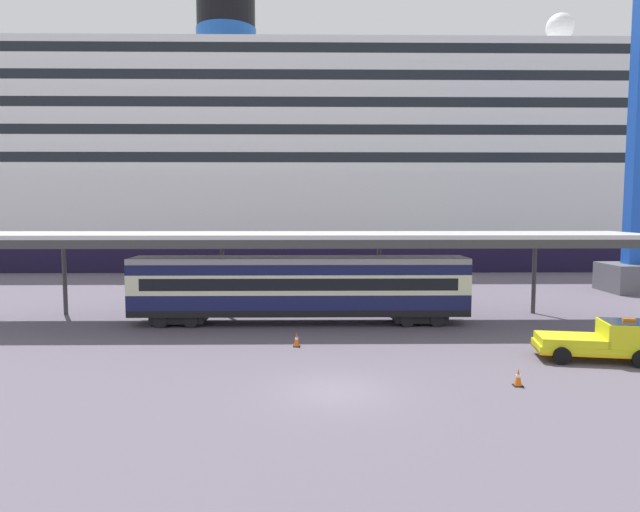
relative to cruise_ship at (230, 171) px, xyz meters
name	(u,v)px	position (x,y,z in m)	size (l,w,h in m)	color
ground_plane	(336,391)	(12.13, -54.72, -12.12)	(400.00, 400.00, 0.00)	#5B5361
cruise_ship	(230,171)	(0.00, 0.00, 0.00)	(158.99, 30.55, 36.96)	black
platform_canopy	(300,237)	(10.42, -41.73, -6.78)	(41.92, 6.07, 5.55)	silver
train_carriage	(300,286)	(10.42, -42.12, -9.82)	(20.38, 2.81, 4.11)	black
service_truck	(606,340)	(24.84, -50.61, -11.13)	(5.48, 2.95, 2.02)	yellow
traffic_cone_near	(297,340)	(10.39, -47.79, -11.76)	(0.36, 0.36, 0.73)	black
traffic_cone_mid	(518,377)	(19.39, -54.20, -11.76)	(0.36, 0.36, 0.73)	black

